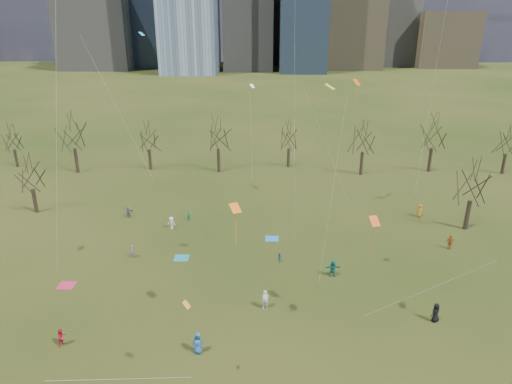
{
  "coord_description": "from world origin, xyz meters",
  "views": [
    {
      "loc": [
        1.06,
        -34.12,
        24.61
      ],
      "look_at": [
        0.0,
        12.0,
        7.0
      ],
      "focal_mm": 32.0,
      "sensor_mm": 36.0,
      "label": 1
    }
  ],
  "objects_px": {
    "blanket_navy": "(272,239)",
    "person_1": "(265,300)",
    "person_0": "(198,343)",
    "person_2": "(62,337)",
    "blanket_teal": "(181,258)",
    "blanket_crimson": "(67,285)"
  },
  "relations": [
    {
      "from": "person_1",
      "to": "blanket_navy",
      "type": "bearing_deg",
      "value": 63.07
    },
    {
      "from": "blanket_navy",
      "to": "person_1",
      "type": "height_order",
      "value": "person_1"
    },
    {
      "from": "blanket_teal",
      "to": "person_1",
      "type": "distance_m",
      "value": 12.99
    },
    {
      "from": "blanket_navy",
      "to": "person_1",
      "type": "xyz_separation_m",
      "value": [
        -0.74,
        -14.0,
        0.91
      ]
    },
    {
      "from": "blanket_navy",
      "to": "blanket_crimson",
      "type": "bearing_deg",
      "value": -152.34
    },
    {
      "from": "blanket_crimson",
      "to": "person_2",
      "type": "height_order",
      "value": "person_2"
    },
    {
      "from": "blanket_navy",
      "to": "person_2",
      "type": "bearing_deg",
      "value": -131.29
    },
    {
      "from": "person_0",
      "to": "person_2",
      "type": "distance_m",
      "value": 11.02
    },
    {
      "from": "person_2",
      "to": "person_1",
      "type": "bearing_deg",
      "value": -48.14
    },
    {
      "from": "blanket_crimson",
      "to": "person_0",
      "type": "bearing_deg",
      "value": -33.04
    },
    {
      "from": "person_2",
      "to": "blanket_navy",
      "type": "bearing_deg",
      "value": -17.64
    },
    {
      "from": "person_0",
      "to": "person_1",
      "type": "xyz_separation_m",
      "value": [
        5.26,
        5.99,
        -0.0
      ]
    },
    {
      "from": "person_1",
      "to": "person_2",
      "type": "relative_size",
      "value": 1.18
    },
    {
      "from": "blanket_navy",
      "to": "blanket_crimson",
      "type": "height_order",
      "value": "same"
    },
    {
      "from": "blanket_navy",
      "to": "person_0",
      "type": "relative_size",
      "value": 0.86
    },
    {
      "from": "blanket_navy",
      "to": "person_0",
      "type": "distance_m",
      "value": 20.89
    },
    {
      "from": "person_1",
      "to": "person_2",
      "type": "xyz_separation_m",
      "value": [
        -16.26,
        -5.35,
        -0.14
      ]
    },
    {
      "from": "blanket_teal",
      "to": "person_2",
      "type": "height_order",
      "value": "person_2"
    },
    {
      "from": "blanket_navy",
      "to": "person_2",
      "type": "relative_size",
      "value": 1.02
    },
    {
      "from": "person_0",
      "to": "person_1",
      "type": "bearing_deg",
      "value": 42.86
    },
    {
      "from": "blanket_navy",
      "to": "person_2",
      "type": "distance_m",
      "value": 25.77
    },
    {
      "from": "blanket_teal",
      "to": "person_0",
      "type": "xyz_separation_m",
      "value": [
        3.99,
        -15.06,
        0.91
      ]
    }
  ]
}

